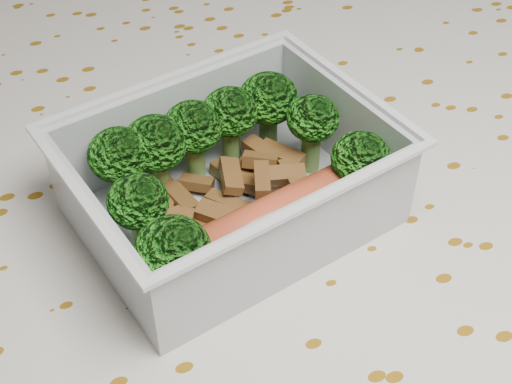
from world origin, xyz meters
name	(u,v)px	position (x,y,z in m)	size (l,w,h in m)	color
dining_table	(258,310)	(0.00, 0.00, 0.67)	(1.40, 0.90, 0.75)	brown
tablecloth	(258,263)	(0.00, 0.00, 0.72)	(1.46, 0.96, 0.19)	beige
lunch_container	(231,188)	(-0.01, 0.01, 0.78)	(0.21, 0.17, 0.06)	silver
broccoli_florets	(215,153)	(-0.02, 0.02, 0.80)	(0.16, 0.14, 0.05)	#608C3F
meat_pile	(230,190)	(-0.01, 0.02, 0.77)	(0.11, 0.07, 0.03)	brown
sausage	(272,220)	(0.00, -0.02, 0.78)	(0.15, 0.05, 0.03)	#BC4829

